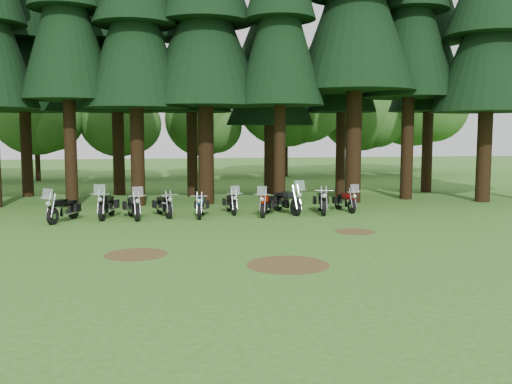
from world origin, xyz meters
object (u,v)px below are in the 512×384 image
motorcycle_0 (63,210)px  motorcycle_8 (322,202)px  motorcycle_7 (286,202)px  motorcycle_9 (345,202)px  motorcycle_2 (134,207)px  motorcycle_6 (266,205)px  motorcycle_4 (201,207)px  motorcycle_1 (107,206)px  motorcycle_5 (231,203)px  motorcycle_3 (164,206)px

motorcycle_0 → motorcycle_8: (10.68, 0.51, 0.01)m
motorcycle_7 → motorcycle_9: 2.73m
motorcycle_0 → motorcycle_2: (2.69, 0.33, -0.00)m
motorcycle_9 → motorcycle_6: bearing=-176.0°
motorcycle_8 → motorcycle_0: bearing=-165.6°
motorcycle_4 → motorcycle_9: bearing=14.2°
motorcycle_2 → motorcycle_1: bearing=150.2°
motorcycle_0 → motorcycle_6: 8.15m
motorcycle_1 → motorcycle_5: (5.22, 0.50, -0.07)m
motorcycle_2 → motorcycle_6: size_ratio=1.07×
motorcycle_1 → motorcycle_2: 1.15m
motorcycle_8 → motorcycle_2: bearing=-167.0°
motorcycle_3 → motorcycle_0: bearing=177.6°
motorcycle_4 → motorcycle_6: bearing=8.2°
motorcycle_4 → motorcycle_5: 1.65m
motorcycle_7 → motorcycle_6: bearing=-171.9°
motorcycle_1 → motorcycle_4: 3.83m
motorcycle_1 → motorcycle_2: (1.09, -0.36, -0.03)m
motorcycle_8 → motorcycle_9: motorcycle_9 is taller
motorcycle_2 → motorcycle_8: bearing=-10.1°
motorcycle_4 → motorcycle_3: bearing=171.7°
motorcycle_0 → motorcycle_5: size_ratio=1.06×
motorcycle_1 → motorcycle_4: motorcycle_1 is taller
motorcycle_2 → motorcycle_3: (1.22, 0.45, -0.03)m
motorcycle_1 → motorcycle_9: bearing=9.8°
motorcycle_4 → motorcycle_9: size_ratio=0.99×
motorcycle_7 → motorcycle_9: size_ratio=1.16×
motorcycle_4 → motorcycle_8: bearing=11.1°
motorcycle_5 → motorcycle_8: motorcycle_5 is taller
motorcycle_0 → motorcycle_3: size_ratio=1.04×
motorcycle_1 → motorcycle_2: bearing=-9.9°
motorcycle_8 → motorcycle_6: bearing=-163.0°
motorcycle_4 → motorcycle_5: motorcycle_5 is taller
motorcycle_5 → motorcycle_1: bearing=-176.0°
motorcycle_0 → motorcycle_2: motorcycle_0 is taller
motorcycle_4 → motorcycle_7: motorcycle_7 is taller
motorcycle_0 → motorcycle_9: bearing=26.2°
motorcycle_4 → motorcycle_0: bearing=-167.8°
motorcycle_6 → motorcycle_9: bearing=29.4°
motorcycle_0 → motorcycle_4: motorcycle_0 is taller
motorcycle_1 → motorcycle_2: size_ratio=1.06×
motorcycle_2 → motorcycle_8: 7.99m
motorcycle_5 → motorcycle_9: (5.05, -0.28, 0.00)m
motorcycle_6 → motorcycle_4: bearing=-161.0°
motorcycle_5 → motorcycle_9: 5.06m
motorcycle_3 → motorcycle_4: bearing=-30.8°
motorcycle_0 → motorcycle_1: motorcycle_1 is taller
motorcycle_6 → motorcycle_2: bearing=-160.8°
motorcycle_0 → motorcycle_1: size_ratio=0.91×
motorcycle_5 → motorcycle_6: 1.61m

